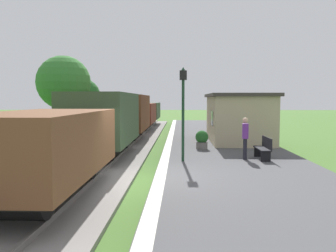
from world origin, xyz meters
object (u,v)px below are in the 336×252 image
station_hut (238,118)px  person_waiting (245,137)px  bench_near_hut (264,148)px  tree_field_left (83,96)px  freight_train (126,118)px  potted_planter (202,139)px  tree_trackside_far (64,83)px  lamp_post_near (183,97)px

station_hut → person_waiting: (-0.72, -5.95, -0.47)m
bench_near_hut → tree_field_left: bearing=128.2°
station_hut → freight_train: bearing=167.8°
station_hut → potted_planter: station_hut is taller
tree_trackside_far → potted_planter: bearing=-32.8°
bench_near_hut → tree_field_left: size_ratio=0.33×
freight_train → bench_near_hut: freight_train is taller
tree_field_left → person_waiting: bearing=-53.8°
freight_train → person_waiting: freight_train is taller
tree_trackside_far → tree_field_left: size_ratio=1.25×
person_waiting → tree_field_left: 18.59m
bench_near_hut → person_waiting: person_waiting is taller
lamp_post_near → tree_trackside_far: (-7.84, 9.09, 1.00)m
freight_train → lamp_post_near: lamp_post_near is taller
freight_train → tree_trackside_far: size_ratio=5.83×
bench_near_hut → potted_planter: 3.68m
station_hut → tree_field_left: (-11.64, 8.97, 1.37)m
person_waiting → lamp_post_near: lamp_post_near is taller
bench_near_hut → potted_planter: potted_planter is taller
station_hut → tree_trackside_far: 11.61m
station_hut → bench_near_hut: bearing=-89.4°
lamp_post_near → tree_field_left: tree_field_left is taller
station_hut → tree_trackside_far: (-11.10, 2.62, 2.15)m
bench_near_hut → lamp_post_near: (-3.32, -0.58, 2.08)m
person_waiting → lamp_post_near: bearing=20.2°
bench_near_hut → lamp_post_near: bearing=-170.0°
tree_trackside_far → tree_field_left: tree_trackside_far is taller
bench_near_hut → lamp_post_near: lamp_post_near is taller
potted_planter → lamp_post_near: 4.12m
potted_planter → tree_trackside_far: size_ratio=0.16×
bench_near_hut → tree_trackside_far: 14.37m
potted_planter → lamp_post_near: (-0.97, -3.42, 2.08)m
potted_planter → lamp_post_near: lamp_post_near is taller
freight_train → tree_field_left: 9.05m
station_hut → potted_planter: bearing=-126.9°
station_hut → bench_near_hut: size_ratio=3.87×
tree_field_left → potted_planter: bearing=-52.1°
tree_trackside_far → station_hut: bearing=-13.3°
potted_planter → tree_field_left: 15.40m
person_waiting → bench_near_hut: bearing=-166.2°
potted_planter → tree_field_left: size_ratio=0.20×
potted_planter → tree_trackside_far: tree_trackside_far is taller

